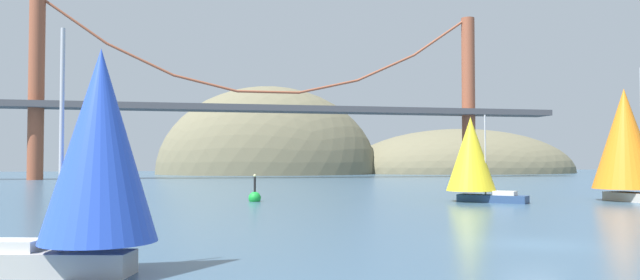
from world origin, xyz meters
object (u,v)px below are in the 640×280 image
at_px(sailboat_orange_sail, 626,142).
at_px(channel_buoy, 255,197).
at_px(sailboat_blue_spinnaker, 95,154).
at_px(sailboat_yellow_sail, 472,156).

relative_size(sailboat_orange_sail, channel_buoy, 4.41).
xyz_separation_m(sailboat_blue_spinnaker, channel_buoy, (8.26, 32.71, -3.45)).
bearing_deg(sailboat_yellow_sail, channel_buoy, 167.56).
relative_size(sailboat_orange_sail, sailboat_yellow_sail, 1.54).
distance_m(sailboat_yellow_sail, channel_buoy, 19.35).
xyz_separation_m(sailboat_orange_sail, sailboat_yellow_sail, (-13.84, 2.00, -1.30)).
distance_m(sailboat_orange_sail, sailboat_yellow_sail, 14.04).
relative_size(sailboat_orange_sail, sailboat_blue_spinnaker, 1.49).
bearing_deg(sailboat_yellow_sail, sailboat_orange_sail, -8.23).
xyz_separation_m(sailboat_yellow_sail, sailboat_blue_spinnaker, (-26.83, -28.61, -0.14)).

